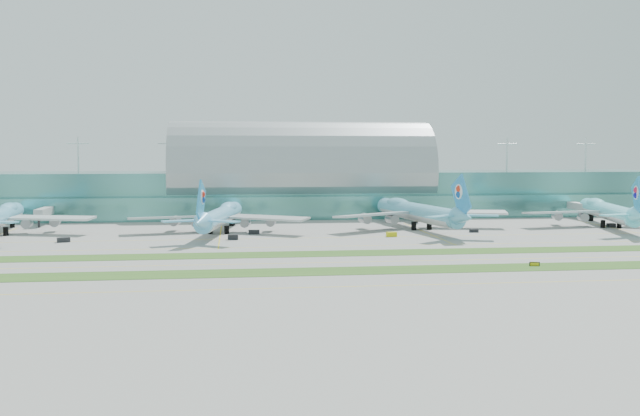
{
  "coord_description": "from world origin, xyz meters",
  "views": [
    {
      "loc": [
        -31.25,
        -200.25,
        29.68
      ],
      "look_at": [
        0.0,
        55.0,
        9.0
      ],
      "focal_mm": 40.0,
      "sensor_mm": 36.0,
      "label": 1
    }
  ],
  "objects": [
    {
      "name": "grass_strip_far",
      "position": [
        0.0,
        2.0,
        0.04
      ],
      "size": [
        420.0,
        12.0,
        0.08
      ],
      "primitive_type": "cube",
      "color": "#2D591E",
      "rests_on": "ground"
    },
    {
      "name": "gse_c",
      "position": [
        -31.42,
        38.24,
        0.86
      ],
      "size": [
        3.48,
        2.02,
        1.72
      ],
      "primitive_type": "cube",
      "rotation": [
        0.0,
        0.0,
        -0.02
      ],
      "color": "black",
      "rests_on": "ground"
    },
    {
      "name": "taxiline_a",
      "position": [
        0.0,
        -48.0,
        0.01
      ],
      "size": [
        420.0,
        0.35,
        0.01
      ],
      "primitive_type": "cube",
      "color": "yellow",
      "rests_on": "ground"
    },
    {
      "name": "airliner_c",
      "position": [
        38.33,
        64.22,
        6.81
      ],
      "size": [
        69.71,
        79.97,
        22.09
      ],
      "rotation": [
        0.0,
        0.0,
        0.17
      ],
      "color": "#60B5D3",
      "rests_on": "ground"
    },
    {
      "name": "airliner_d",
      "position": [
        114.34,
        61.27,
        6.5
      ],
      "size": [
        65.72,
        75.75,
        21.07
      ],
      "rotation": [
        0.0,
        0.0,
        -0.23
      ],
      "color": "#70E7F8",
      "rests_on": "ground"
    },
    {
      "name": "airliner_b",
      "position": [
        -35.86,
        59.95,
        6.38
      ],
      "size": [
        65.32,
        74.91,
        20.68
      ],
      "rotation": [
        0.0,
        0.0,
        -0.17
      ],
      "color": "#6FC7F6",
      "rests_on": "ground"
    },
    {
      "name": "taxiline_b",
      "position": [
        0.0,
        -14.0,
        0.01
      ],
      "size": [
        420.0,
        0.35,
        0.01
      ],
      "primitive_type": "cube",
      "color": "yellow",
      "rests_on": "ground"
    },
    {
      "name": "taxiline_d",
      "position": [
        0.0,
        40.0,
        0.01
      ],
      "size": [
        420.0,
        0.35,
        0.01
      ],
      "primitive_type": "cube",
      "color": "yellow",
      "rests_on": "ground"
    },
    {
      "name": "grass_strip_near",
      "position": [
        0.0,
        -28.0,
        0.04
      ],
      "size": [
        420.0,
        12.0,
        0.08
      ],
      "primitive_type": "cube",
      "color": "#2D591E",
      "rests_on": "ground"
    },
    {
      "name": "gse_e",
      "position": [
        23.18,
        40.06,
        0.81
      ],
      "size": [
        3.67,
        2.44,
        1.61
      ],
      "primitive_type": "cube",
      "rotation": [
        0.0,
        0.0,
        0.17
      ],
      "color": "#D3CC0C",
      "rests_on": "ground"
    },
    {
      "name": "ground",
      "position": [
        0.0,
        0.0,
        0.0
      ],
      "size": [
        700.0,
        700.0,
        0.0
      ],
      "primitive_type": "plane",
      "color": "gray",
      "rests_on": "ground"
    },
    {
      "name": "gse_d",
      "position": [
        -23.98,
        52.97,
        0.76
      ],
      "size": [
        3.88,
        1.88,
        1.53
      ],
      "primitive_type": "cube",
      "rotation": [
        0.0,
        0.0,
        0.01
      ],
      "color": "black",
      "rests_on": "ground"
    },
    {
      "name": "terminal",
      "position": [
        0.01,
        128.79,
        14.23
      ],
      "size": [
        340.0,
        69.1,
        36.0
      ],
      "color": "#3D7A75",
      "rests_on": "ground"
    },
    {
      "name": "taxiway_sign_east",
      "position": [
        45.81,
        -26.53,
        0.54
      ],
      "size": [
        2.6,
        0.79,
        1.1
      ],
      "rotation": [
        0.0,
        0.0,
        -0.2
      ],
      "color": "black",
      "rests_on": "ground"
    },
    {
      "name": "gse_h",
      "position": [
        114.68,
        59.27,
        0.79
      ],
      "size": [
        3.23,
        1.91,
        1.59
      ],
      "primitive_type": "cube",
      "rotation": [
        0.0,
        0.0,
        0.05
      ],
      "color": "black",
      "rests_on": "ground"
    },
    {
      "name": "gse_f",
      "position": [
        55.97,
        49.38,
        0.62
      ],
      "size": [
        3.23,
        1.95,
        1.24
      ],
      "primitive_type": "cube",
      "rotation": [
        0.0,
        0.0,
        -0.07
      ],
      "color": "black",
      "rests_on": "ground"
    },
    {
      "name": "gse_b",
      "position": [
        -86.26,
        38.43,
        0.76
      ],
      "size": [
        4.43,
        3.16,
        1.52
      ],
      "primitive_type": "cube",
      "rotation": [
        0.0,
        0.0,
        0.34
      ],
      "color": "black",
      "rests_on": "ground"
    },
    {
      "name": "taxiline_c",
      "position": [
        0.0,
        18.0,
        0.01
      ],
      "size": [
        420.0,
        0.35,
        0.01
      ],
      "primitive_type": "cube",
      "color": "yellow",
      "rests_on": "ground"
    }
  ]
}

